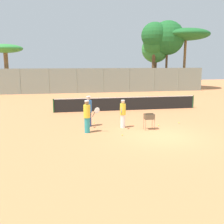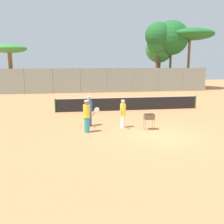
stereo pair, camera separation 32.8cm
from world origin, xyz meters
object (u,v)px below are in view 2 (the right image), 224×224
Objects in this scene: tennis_net at (128,103)px; ball_cart at (149,118)px; player_white_outfit at (89,111)px; player_yellow_shirt at (123,113)px; player_red_cap at (87,116)px; parked_car at (156,84)px.

tennis_net is 6.16m from ball_cart.
player_white_outfit is 1.11× the size of player_yellow_shirt.
player_red_cap is (-0.22, -1.41, -0.02)m from player_white_outfit.
tennis_net is 6.31× the size of player_white_outfit.
player_yellow_shirt is 1.81× the size of ball_cart.
tennis_net is 6.46× the size of player_red_cap.
tennis_net is at bearing 68.17° from player_red_cap.
ball_cart is at bearing -109.60° from parked_car.
player_white_outfit is 2.06m from player_yellow_shirt.
player_red_cap is 3.54m from ball_cart.
tennis_net is 17.37m from parked_car.
player_red_cap reaches higher than player_yellow_shirt.
ball_cart is (-0.19, -6.15, 0.13)m from tennis_net.
tennis_net is at bearing -115.84° from parked_car.
parked_car is at bearing 70.40° from ball_cart.
player_yellow_shirt reaches higher than parked_car.
player_red_cap is at bearing -179.50° from ball_cart.
player_red_cap is at bearing 13.04° from player_white_outfit.
parked_car reaches higher than ball_cart.
tennis_net is 12.65× the size of ball_cart.
tennis_net is 2.75× the size of parked_car.
player_white_outfit is 0.44× the size of parked_car.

